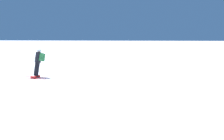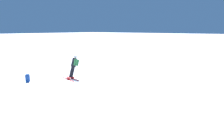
% 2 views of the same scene
% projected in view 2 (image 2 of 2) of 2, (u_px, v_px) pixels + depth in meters
% --- Properties ---
extents(ground_plane, '(300.00, 300.00, 0.00)m').
position_uv_depth(ground_plane, '(75.00, 78.00, 12.64)').
color(ground_plane, white).
extents(skier, '(1.28, 1.68, 1.72)m').
position_uv_depth(skier, '(74.00, 65.00, 12.29)').
color(skier, red).
rests_on(skier, ground).
extents(spare_backpack, '(0.36, 0.37, 0.50)m').
position_uv_depth(spare_backpack, '(28.00, 78.00, 11.63)').
color(spare_backpack, '#194293').
rests_on(spare_backpack, ground).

